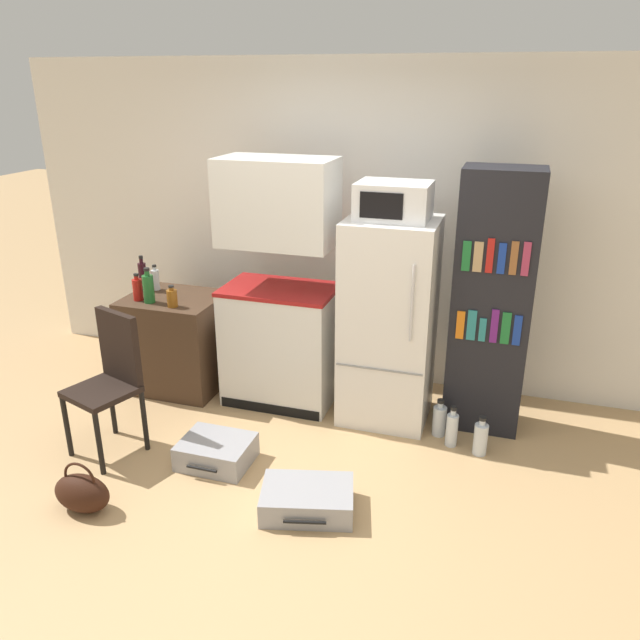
{
  "coord_description": "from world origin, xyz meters",
  "views": [
    {
      "loc": [
        1.2,
        -2.9,
        2.45
      ],
      "look_at": [
        0.02,
        0.85,
        0.91
      ],
      "focal_mm": 35.0,
      "sensor_mm": 36.0,
      "label": 1
    }
  ],
  "objects_px": {
    "bottle_clear_short": "(155,279)",
    "water_bottle_middle": "(439,420)",
    "chair": "(111,372)",
    "microwave": "(394,201)",
    "handbag": "(82,493)",
    "kitchen_hutch": "(280,295)",
    "side_table": "(177,342)",
    "bottle_amber_beer": "(172,298)",
    "suitcase_large_flat": "(307,499)",
    "bottle_ketchup_red": "(138,289)",
    "bottle_green_tall": "(148,288)",
    "refrigerator": "(389,322)",
    "water_bottle_back": "(452,429)",
    "suitcase_small_flat": "(216,452)",
    "bottle_wine_dark": "(143,276)",
    "bookshelf": "(492,304)",
    "water_bottle_front": "(481,438)"
  },
  "relations": [
    {
      "from": "handbag",
      "to": "water_bottle_back",
      "type": "height_order",
      "value": "handbag"
    },
    {
      "from": "suitcase_large_flat",
      "to": "water_bottle_front",
      "type": "bearing_deg",
      "value": 30.3
    },
    {
      "from": "side_table",
      "to": "bottle_ketchup_red",
      "type": "distance_m",
      "value": 0.55
    },
    {
      "from": "water_bottle_middle",
      "to": "side_table",
      "type": "bearing_deg",
      "value": 176.14
    },
    {
      "from": "refrigerator",
      "to": "water_bottle_back",
      "type": "height_order",
      "value": "refrigerator"
    },
    {
      "from": "bottle_amber_beer",
      "to": "suitcase_large_flat",
      "type": "distance_m",
      "value": 1.95
    },
    {
      "from": "side_table",
      "to": "microwave",
      "type": "distance_m",
      "value": 2.18
    },
    {
      "from": "bottle_ketchup_red",
      "to": "water_bottle_middle",
      "type": "xyz_separation_m",
      "value": [
        2.43,
        -0.0,
        -0.76
      ]
    },
    {
      "from": "suitcase_small_flat",
      "to": "water_bottle_front",
      "type": "bearing_deg",
      "value": 21.14
    },
    {
      "from": "refrigerator",
      "to": "microwave",
      "type": "distance_m",
      "value": 0.89
    },
    {
      "from": "side_table",
      "to": "water_bottle_back",
      "type": "distance_m",
      "value": 2.34
    },
    {
      "from": "microwave",
      "to": "bookshelf",
      "type": "distance_m",
      "value": 1.01
    },
    {
      "from": "handbag",
      "to": "water_bottle_front",
      "type": "xyz_separation_m",
      "value": [
        2.24,
        1.34,
        -0.0
      ]
    },
    {
      "from": "chair",
      "to": "bottle_clear_short",
      "type": "bearing_deg",
      "value": 124.39
    },
    {
      "from": "chair",
      "to": "bottle_green_tall",
      "type": "bearing_deg",
      "value": 121.8
    },
    {
      "from": "bottle_green_tall",
      "to": "kitchen_hutch",
      "type": "bearing_deg",
      "value": 11.58
    },
    {
      "from": "bottle_clear_short",
      "to": "bookshelf",
      "type": "bearing_deg",
      "value": 0.11
    },
    {
      "from": "water_bottle_front",
      "to": "bookshelf",
      "type": "bearing_deg",
      "value": 93.98
    },
    {
      "from": "microwave",
      "to": "chair",
      "type": "xyz_separation_m",
      "value": [
        -1.69,
        -1.01,
        -1.08
      ]
    },
    {
      "from": "refrigerator",
      "to": "bottle_clear_short",
      "type": "bearing_deg",
      "value": 177.09
    },
    {
      "from": "microwave",
      "to": "handbag",
      "type": "bearing_deg",
      "value": -131.64
    },
    {
      "from": "kitchen_hutch",
      "to": "bottle_amber_beer",
      "type": "distance_m",
      "value": 0.83
    },
    {
      "from": "chair",
      "to": "handbag",
      "type": "distance_m",
      "value": 0.84
    },
    {
      "from": "bottle_amber_beer",
      "to": "side_table",
      "type": "bearing_deg",
      "value": 120.17
    },
    {
      "from": "side_table",
      "to": "water_bottle_back",
      "type": "xyz_separation_m",
      "value": [
        2.31,
        -0.26,
        -0.26
      ]
    },
    {
      "from": "microwave",
      "to": "water_bottle_middle",
      "type": "bearing_deg",
      "value": -21.43
    },
    {
      "from": "bottle_amber_beer",
      "to": "bottle_green_tall",
      "type": "bearing_deg",
      "value": 171.03
    },
    {
      "from": "kitchen_hutch",
      "to": "bottle_clear_short",
      "type": "xyz_separation_m",
      "value": [
        -1.14,
        0.08,
        -0.0
      ]
    },
    {
      "from": "bottle_amber_beer",
      "to": "chair",
      "type": "xyz_separation_m",
      "value": [
        -0.04,
        -0.78,
        -0.28
      ]
    },
    {
      "from": "bookshelf",
      "to": "bottle_wine_dark",
      "type": "xyz_separation_m",
      "value": [
        -2.8,
        -0.04,
        -0.04
      ]
    },
    {
      "from": "side_table",
      "to": "kitchen_hutch",
      "type": "bearing_deg",
      "value": 2.6
    },
    {
      "from": "bottle_clear_short",
      "to": "water_bottle_middle",
      "type": "bearing_deg",
      "value": -6.44
    },
    {
      "from": "suitcase_small_flat",
      "to": "side_table",
      "type": "bearing_deg",
      "value": 130.65
    },
    {
      "from": "bottle_green_tall",
      "to": "water_bottle_middle",
      "type": "xyz_separation_m",
      "value": [
        2.32,
        0.02,
        -0.79
      ]
    },
    {
      "from": "bottle_ketchup_red",
      "to": "water_bottle_front",
      "type": "relative_size",
      "value": 0.76
    },
    {
      "from": "bottle_green_tall",
      "to": "suitcase_small_flat",
      "type": "distance_m",
      "value": 1.47
    },
    {
      "from": "microwave",
      "to": "handbag",
      "type": "distance_m",
      "value": 2.72
    },
    {
      "from": "side_table",
      "to": "kitchen_hutch",
      "type": "xyz_separation_m",
      "value": [
        0.91,
        0.04,
        0.49
      ]
    },
    {
      "from": "kitchen_hutch",
      "to": "bottle_ketchup_red",
      "type": "relative_size",
      "value": 8.72
    },
    {
      "from": "bottle_wine_dark",
      "to": "handbag",
      "type": "height_order",
      "value": "bottle_wine_dark"
    },
    {
      "from": "bottle_wine_dark",
      "to": "chair",
      "type": "height_order",
      "value": "bottle_wine_dark"
    },
    {
      "from": "bottle_green_tall",
      "to": "bottle_clear_short",
      "type": "relative_size",
      "value": 1.32
    },
    {
      "from": "bottle_green_tall",
      "to": "water_bottle_back",
      "type": "distance_m",
      "value": 2.54
    },
    {
      "from": "kitchen_hutch",
      "to": "water_bottle_front",
      "type": "xyz_separation_m",
      "value": [
        1.6,
        -0.36,
        -0.76
      ]
    },
    {
      "from": "chair",
      "to": "side_table",
      "type": "bearing_deg",
      "value": 113.59
    },
    {
      "from": "refrigerator",
      "to": "handbag",
      "type": "bearing_deg",
      "value": -131.62
    },
    {
      "from": "suitcase_large_flat",
      "to": "chair",
      "type": "bearing_deg",
      "value": 155.32
    },
    {
      "from": "kitchen_hutch",
      "to": "suitcase_large_flat",
      "type": "xyz_separation_m",
      "value": [
        0.65,
        -1.29,
        -0.8
      ]
    },
    {
      "from": "bottle_clear_short",
      "to": "microwave",
      "type": "bearing_deg",
      "value": -2.96
    },
    {
      "from": "bottle_ketchup_red",
      "to": "suitcase_small_flat",
      "type": "distance_m",
      "value": 1.54
    }
  ]
}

